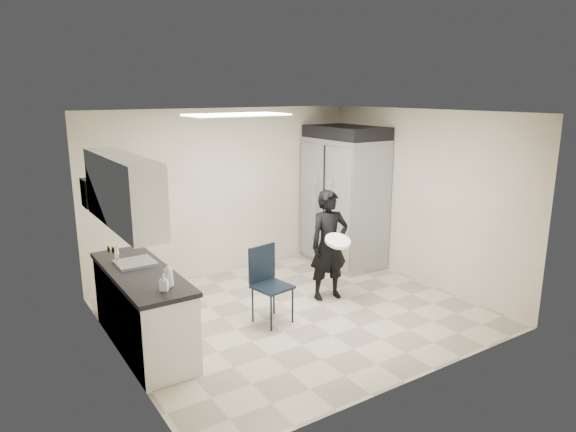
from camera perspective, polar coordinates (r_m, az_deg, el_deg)
floor at (r=6.89m, az=0.86°, el=-10.68°), size 4.50×4.50×0.00m
ceiling at (r=6.28m, az=0.95°, el=11.46°), size 4.50×4.50×0.00m
back_wall at (r=8.16m, az=-6.96°, el=2.69°), size 4.50×0.00×4.50m
left_wall at (r=5.57m, az=-18.70°, el=-3.14°), size 0.00×4.00×4.00m
right_wall at (r=7.91m, az=14.56°, el=2.00°), size 0.00×4.00×4.00m
ceiling_panel at (r=6.32m, az=-5.73°, el=11.14°), size 1.20×0.60×0.02m
lower_counter at (r=6.12m, az=-15.81°, el=-10.09°), size 0.60×1.90×0.86m
countertop at (r=5.96m, az=-16.09°, el=-6.07°), size 0.64×1.95×0.05m
sink at (r=6.20m, az=-16.60°, el=-5.49°), size 0.42×0.40×0.14m
faucet at (r=6.10m, az=-18.49°, el=-4.44°), size 0.02×0.02×0.24m
upper_cabinets at (r=5.69m, az=-17.92°, el=2.69°), size 0.35×1.80×0.75m
towel_dispenser at (r=6.81m, az=-20.92°, el=2.42°), size 0.22×0.30×0.35m
notice_sticker_left at (r=5.69m, az=-18.84°, el=-3.65°), size 0.00×0.12×0.07m
notice_sticker_right at (r=5.89m, az=-19.30°, el=-3.52°), size 0.00×0.12×0.07m
commercial_fridge at (r=8.59m, az=6.29°, el=1.55°), size 0.80×1.35×2.10m
fridge_compressor at (r=8.42m, az=6.50°, el=9.22°), size 0.80×1.35×0.20m
folding_chair at (r=6.46m, az=-1.74°, el=-7.89°), size 0.48×0.48×0.94m
man_tuxedo at (r=7.13m, az=4.58°, el=-3.25°), size 0.63×0.48×1.55m
bucket_lid at (r=6.88m, az=5.54°, el=-2.78°), size 0.40×0.40×0.04m
soap_bottle_a at (r=5.37m, az=-13.16°, el=-6.33°), size 0.10×0.10×0.26m
soap_bottle_b at (r=5.29m, az=-13.62°, el=-7.15°), size 0.11×0.11×0.17m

